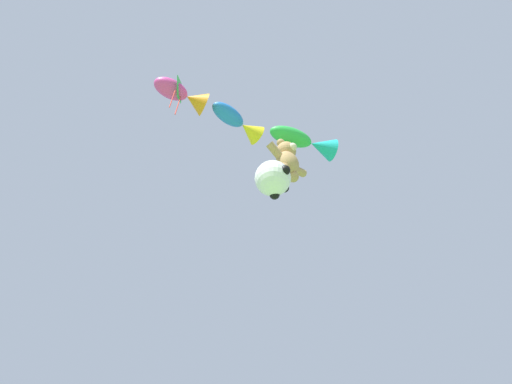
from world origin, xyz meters
The scene contains 6 objects.
teddy_bear_kite centered at (1.33, 3.82, 11.27)m, with size 1.70×0.75×1.73m.
soccer_ball_kite centered at (0.57, 3.78, 9.53)m, with size 1.09×1.08×1.00m.
fish_kite_emerald centered at (1.98, 3.41, 12.61)m, with size 2.43×1.64×0.81m.
fish_kite_cobalt centered at (0.10, 4.80, 13.34)m, with size 2.02×0.87×0.77m.
fish_kite_magenta centered at (-1.94, 5.37, 13.36)m, with size 1.93×1.23×0.84m.
diamond_kite centered at (-2.16, 5.29, 13.14)m, with size 0.71×0.73×2.09m.
Camera 1 is at (-4.30, -0.46, 0.90)m, focal length 28.00 mm.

